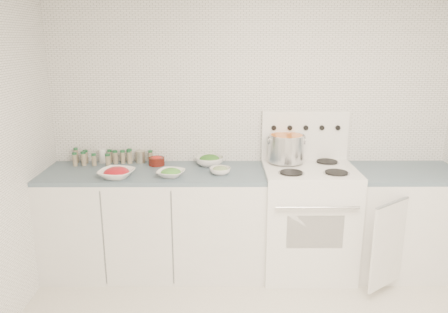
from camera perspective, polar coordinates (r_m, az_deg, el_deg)
room_walls at (r=2.36m, az=5.90°, el=4.96°), size 3.54×3.04×2.52m
counter_left at (r=3.85m, az=-8.88°, el=-8.31°), size 1.85×0.62×0.90m
stove at (r=3.86m, az=10.79°, el=-7.62°), size 0.76×0.70×1.36m
counter_right at (r=4.11m, az=22.19°, el=-7.77°), size 0.89×0.86×0.90m
stock_pot at (r=3.78m, az=8.11°, el=1.25°), size 0.33×0.30×0.23m
bowl_tomato at (r=3.57m, az=-13.86°, el=-2.12°), size 0.33×0.33×0.09m
bowl_snowpea at (r=3.53m, az=-6.95°, el=-2.14°), size 0.27×0.27×0.07m
bowl_broccoli at (r=3.81m, az=-1.91°, el=-0.50°), size 0.28×0.28×0.10m
bowl_zucchini at (r=3.57m, az=-0.50°, el=-1.81°), size 0.18×0.18×0.07m
bowl_pepper at (r=3.86m, az=-8.79°, el=-0.52°), size 0.14×0.14×0.08m
salt_canister at (r=4.03m, az=-15.57°, el=0.06°), size 0.07×0.07×0.12m
tin_can at (r=3.96m, az=-10.85°, el=-0.04°), size 0.11×0.11×0.11m
spice_cluster at (r=3.98m, az=-15.05°, el=-0.10°), size 0.70×0.15×0.14m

